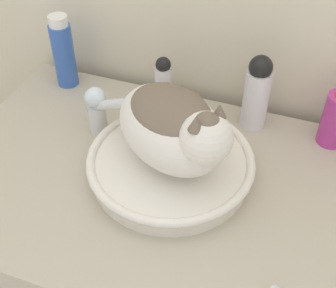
{
  "coord_description": "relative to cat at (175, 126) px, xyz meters",
  "views": [
    {
      "loc": [
        0.23,
        -0.34,
        1.58
      ],
      "look_at": [
        -0.01,
        0.32,
        0.93
      ],
      "focal_mm": 50.0,
      "sensor_mm": 36.0,
      "label": 1
    }
  ],
  "objects": [
    {
      "name": "shampoo_bottle_tall",
      "position": [
        -0.39,
        0.24,
        -0.05
      ],
      "size": [
        0.06,
        0.06,
        0.2
      ],
      "color": "#335BB7",
      "rests_on": "vanity_counter"
    },
    {
      "name": "cat",
      "position": [
        0.0,
        0.0,
        0.0
      ],
      "size": [
        0.32,
        0.36,
        0.19
      ],
      "rotation": [
        0.0,
        0.0,
        5.72
      ],
      "color": "silver",
      "rests_on": "sink_basin"
    },
    {
      "name": "spray_bottle_trigger",
      "position": [
        0.31,
        0.24,
        -0.08
      ],
      "size": [
        0.06,
        0.06,
        0.15
      ],
      "color": "#B2338C",
      "rests_on": "vanity_counter"
    },
    {
      "name": "sink_basin",
      "position": [
        -0.01,
        0.01,
        -0.12
      ],
      "size": [
        0.37,
        0.37,
        0.05
      ],
      "color": "white",
      "rests_on": "vanity_counter"
    },
    {
      "name": "vanity_counter",
      "position": [
        -0.0,
        -0.02,
        -0.56
      ],
      "size": [
        1.03,
        0.63,
        0.83
      ],
      "color": "#B2A893",
      "rests_on": "ground_plane"
    },
    {
      "name": "faucet",
      "position": [
        -0.21,
        0.08,
        -0.07
      ],
      "size": [
        0.14,
        0.08,
        0.15
      ],
      "rotation": [
        0.0,
        0.0,
        -0.35
      ],
      "color": "silver",
      "rests_on": "vanity_counter"
    },
    {
      "name": "lotion_bottle_white",
      "position": [
        0.12,
        0.24,
        -0.05
      ],
      "size": [
        0.06,
        0.06,
        0.19
      ],
      "color": "silver",
      "rests_on": "vanity_counter"
    },
    {
      "name": "deodorant_stick",
      "position": [
        -0.11,
        0.24,
        -0.08
      ],
      "size": [
        0.04,
        0.04,
        0.14
      ],
      "color": "silver",
      "rests_on": "vanity_counter"
    }
  ]
}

